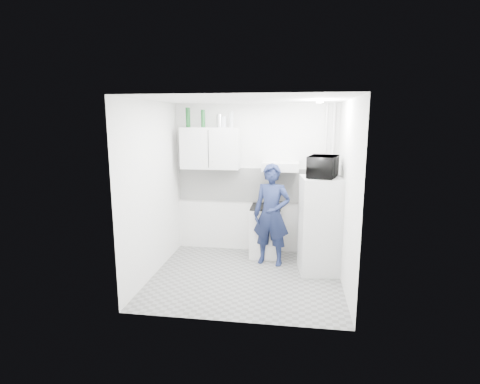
# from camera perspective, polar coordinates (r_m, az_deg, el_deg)

# --- Properties ---
(floor) EXTENTS (2.80, 2.80, 0.00)m
(floor) POSITION_cam_1_polar(r_m,az_deg,el_deg) (5.74, 0.86, -12.95)
(floor) COLOR slate
(floor) RESTS_ON ground
(ceiling) EXTENTS (2.80, 2.80, 0.00)m
(ceiling) POSITION_cam_1_polar(r_m,az_deg,el_deg) (5.26, 0.95, 13.92)
(ceiling) COLOR white
(ceiling) RESTS_ON wall_back
(wall_back) EXTENTS (2.80, 0.00, 2.80)m
(wall_back) POSITION_cam_1_polar(r_m,az_deg,el_deg) (6.58, 2.31, 1.95)
(wall_back) COLOR silver
(wall_back) RESTS_ON floor
(wall_left) EXTENTS (0.00, 2.60, 2.60)m
(wall_left) POSITION_cam_1_polar(r_m,az_deg,el_deg) (5.70, -13.19, 0.28)
(wall_left) COLOR silver
(wall_left) RESTS_ON floor
(wall_right) EXTENTS (0.00, 2.60, 2.60)m
(wall_right) POSITION_cam_1_polar(r_m,az_deg,el_deg) (5.36, 15.92, -0.53)
(wall_right) COLOR silver
(wall_right) RESTS_ON floor
(person) EXTENTS (0.67, 0.51, 1.65)m
(person) POSITION_cam_1_polar(r_m,az_deg,el_deg) (6.05, 4.83, -3.46)
(person) COLOR #151D3C
(person) RESTS_ON floor
(stove) EXTENTS (0.53, 0.53, 0.85)m
(stove) POSITION_cam_1_polar(r_m,az_deg,el_deg) (6.51, 3.98, -6.07)
(stove) COLOR silver
(stove) RESTS_ON floor
(fridge) EXTENTS (0.68, 0.68, 1.48)m
(fridge) POSITION_cam_1_polar(r_m,az_deg,el_deg) (5.88, 12.18, -4.94)
(fridge) COLOR silver
(fridge) RESTS_ON floor
(stove_top) EXTENTS (0.51, 0.51, 0.03)m
(stove_top) POSITION_cam_1_polar(r_m,az_deg,el_deg) (6.39, 4.03, -2.30)
(stove_top) COLOR black
(stove_top) RESTS_ON stove
(saucepan) EXTENTS (0.20, 0.20, 0.11)m
(saucepan) POSITION_cam_1_polar(r_m,az_deg,el_deg) (6.36, 4.53, -1.72)
(saucepan) COLOR silver
(saucepan) RESTS_ON stove_top
(microwave) EXTENTS (0.65, 0.52, 0.32)m
(microwave) POSITION_cam_1_polar(r_m,az_deg,el_deg) (5.70, 12.55, 3.81)
(microwave) COLOR black
(microwave) RESTS_ON fridge
(bottle_a) EXTENTS (0.08, 0.08, 0.33)m
(bottle_a) POSITION_cam_1_polar(r_m,az_deg,el_deg) (6.54, -7.93, 11.18)
(bottle_a) COLOR #144C1E
(bottle_a) RESTS_ON upper_cabinet
(bottle_c) EXTENTS (0.07, 0.07, 0.29)m
(bottle_c) POSITION_cam_1_polar(r_m,az_deg,el_deg) (6.47, -5.65, 11.07)
(bottle_c) COLOR #144C1E
(bottle_c) RESTS_ON upper_cabinet
(canister_a) EXTENTS (0.09, 0.09, 0.22)m
(canister_a) POSITION_cam_1_polar(r_m,az_deg,el_deg) (6.41, -3.18, 10.78)
(canister_a) COLOR silver
(canister_a) RESTS_ON upper_cabinet
(canister_b) EXTENTS (0.10, 0.10, 0.18)m
(canister_b) POSITION_cam_1_polar(r_m,az_deg,el_deg) (6.40, -2.55, 10.62)
(canister_b) COLOR #B2B7BC
(canister_b) RESTS_ON upper_cabinet
(bottle_e) EXTENTS (0.06, 0.06, 0.26)m
(bottle_e) POSITION_cam_1_polar(r_m,az_deg,el_deg) (6.37, -1.28, 10.96)
(bottle_e) COLOR #B2B7BC
(bottle_e) RESTS_ON upper_cabinet
(upper_cabinet) EXTENTS (1.00, 0.35, 0.70)m
(upper_cabinet) POSITION_cam_1_polar(r_m,az_deg,el_deg) (6.46, -4.49, 6.68)
(upper_cabinet) COLOR silver
(upper_cabinet) RESTS_ON wall_back
(range_hood) EXTENTS (0.60, 0.50, 0.14)m
(range_hood) POSITION_cam_1_polar(r_m,az_deg,el_deg) (6.26, 6.20, 3.94)
(range_hood) COLOR silver
(range_hood) RESTS_ON wall_back
(backsplash) EXTENTS (2.74, 0.03, 0.60)m
(backsplash) POSITION_cam_1_polar(r_m,az_deg,el_deg) (6.58, 2.29, 1.07)
(backsplash) COLOR white
(backsplash) RESTS_ON wall_back
(pipe_a) EXTENTS (0.05, 0.05, 2.60)m
(pipe_a) POSITION_cam_1_polar(r_m,az_deg,el_deg) (6.49, 13.73, 1.53)
(pipe_a) COLOR silver
(pipe_a) RESTS_ON floor
(pipe_b) EXTENTS (0.04, 0.04, 2.60)m
(pipe_b) POSITION_cam_1_polar(r_m,az_deg,el_deg) (6.48, 12.67, 1.56)
(pipe_b) COLOR silver
(pipe_b) RESTS_ON floor
(ceiling_spot_fixture) EXTENTS (0.10, 0.10, 0.02)m
(ceiling_spot_fixture) POSITION_cam_1_polar(r_m,az_deg,el_deg) (5.42, 12.06, 13.28)
(ceiling_spot_fixture) COLOR white
(ceiling_spot_fixture) RESTS_ON ceiling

